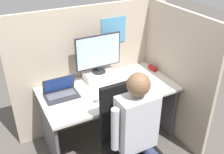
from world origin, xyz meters
TOP-DOWN VIEW (x-y plane):
  - cubicle_panel_back at (0.00, 0.79)m, footprint 1.98×0.05m
  - cubicle_panel_right at (0.76, 0.31)m, footprint 0.04×1.42m
  - desk at (0.00, 0.38)m, footprint 1.48×0.77m
  - paper_box at (-0.00, 0.63)m, footprint 0.34×0.21m
  - monitor at (-0.00, 0.63)m, footprint 0.53×0.16m
  - laptop at (-0.51, 0.47)m, footprint 0.34×0.22m
  - mouse at (-0.23, 0.21)m, footprint 0.06×0.04m
  - stapler at (0.68, 0.52)m, footprint 0.05×0.13m
  - carrot_toy at (0.24, 0.19)m, footprint 0.04×0.14m
  - office_chair at (-0.10, -0.25)m, footprint 0.52×0.56m
  - person at (-0.11, -0.41)m, footprint 0.48×0.41m

SIDE VIEW (x-z plane):
  - office_chair at x=-0.10m, z-range 0.00..1.06m
  - desk at x=0.00m, z-range 0.19..0.90m
  - mouse at x=-0.23m, z-range 0.72..0.76m
  - carrot_toy at x=0.24m, z-range 0.72..0.76m
  - stapler at x=0.68m, z-range 0.72..0.76m
  - person at x=-0.11m, z-range 0.10..1.38m
  - paper_box at x=0.00m, z-range 0.72..0.80m
  - laptop at x=-0.51m, z-range 0.65..0.87m
  - cubicle_panel_right at x=0.76m, z-range 0.00..1.54m
  - cubicle_panel_back at x=0.00m, z-range 0.00..1.54m
  - monitor at x=0.00m, z-range 0.82..1.27m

